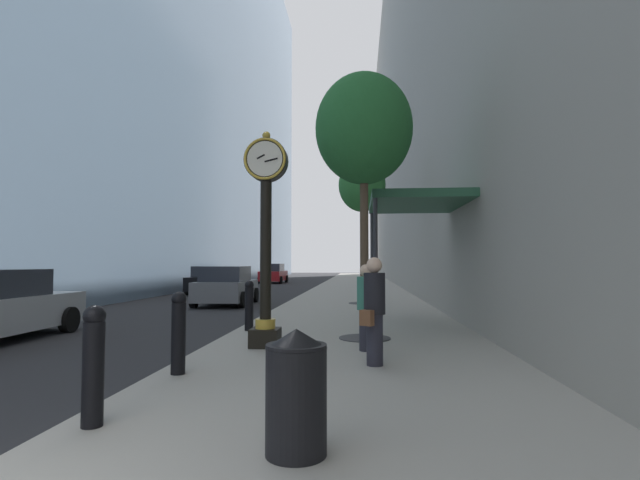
{
  "coord_description": "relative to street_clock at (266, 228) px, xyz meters",
  "views": [
    {
      "loc": [
        3.01,
        -1.96,
        1.75
      ],
      "look_at": [
        0.85,
        23.51,
        2.99
      ],
      "focal_mm": 26.5,
      "sensor_mm": 36.0,
      "label": 1
    }
  ],
  "objects": [
    {
      "name": "ground_plane",
      "position": [
        -1.19,
        19.94,
        -2.43
      ],
      "size": [
        110.0,
        110.0,
        0.0
      ],
      "primitive_type": "plane",
      "color": "#262628",
      "rests_on": "ground"
    },
    {
      "name": "sidewalk_right",
      "position": [
        1.66,
        22.94,
        -2.36
      ],
      "size": [
        5.69,
        80.0,
        0.14
      ],
      "primitive_type": "cube",
      "color": "#9E998E",
      "rests_on": "ground"
    },
    {
      "name": "building_block_left",
      "position": [
        -13.21,
        22.94,
        16.88
      ],
      "size": [
        9.0,
        80.0,
        38.63
      ],
      "color": "#758EA8",
      "rests_on": "ground"
    },
    {
      "name": "building_block_right",
      "position": [
        9.0,
        22.94,
        13.25
      ],
      "size": [
        9.0,
        80.0,
        31.36
      ],
      "color": "gray",
      "rests_on": "ground"
    },
    {
      "name": "street_clock",
      "position": [
        0.0,
        0.0,
        0.0
      ],
      "size": [
        0.84,
        0.55,
        4.19
      ],
      "color": "black",
      "rests_on": "sidewalk_right"
    },
    {
      "name": "bollard_nearest",
      "position": [
        -0.82,
        -4.5,
        -1.67
      ],
      "size": [
        0.22,
        0.22,
        1.19
      ],
      "color": "black",
      "rests_on": "sidewalk_right"
    },
    {
      "name": "bollard_second",
      "position": [
        -0.82,
        -2.29,
        -1.67
      ],
      "size": [
        0.22,
        0.22,
        1.19
      ],
      "color": "black",
      "rests_on": "sidewalk_right"
    },
    {
      "name": "bollard_fourth",
      "position": [
        -0.82,
        2.11,
        -1.67
      ],
      "size": [
        0.22,
        0.22,
        1.19
      ],
      "color": "black",
      "rests_on": "sidewalk_right"
    },
    {
      "name": "bollard_fifth",
      "position": [
        -0.82,
        4.31,
        -1.67
      ],
      "size": [
        0.22,
        0.22,
        1.19
      ],
      "color": "black",
      "rests_on": "sidewalk_right"
    },
    {
      "name": "street_tree_near",
      "position": [
        1.92,
        1.16,
        2.2
      ],
      "size": [
        2.11,
        2.11,
        5.74
      ],
      "color": "#333335",
      "rests_on": "sidewalk_right"
    },
    {
      "name": "street_tree_mid_near",
      "position": [
        1.92,
        9.89,
        2.39
      ],
      "size": [
        1.89,
        1.89,
        5.83
      ],
      "color": "#333335",
      "rests_on": "sidewalk_right"
    },
    {
      "name": "trash_bin",
      "position": [
        1.28,
        -5.0,
        -1.75
      ],
      "size": [
        0.53,
        0.53,
        1.05
      ],
      "color": "black",
      "rests_on": "sidewalk_right"
    },
    {
      "name": "pedestrian_walking",
      "position": [
        2.04,
        -1.49,
        -1.4
      ],
      "size": [
        0.48,
        0.52,
        1.7
      ],
      "color": "#23232D",
      "rests_on": "sidewalk_right"
    },
    {
      "name": "pedestrian_by_clock",
      "position": [
        1.93,
        -0.25,
        -1.46
      ],
      "size": [
        0.48,
        0.48,
        1.58
      ],
      "color": "#23232D",
      "rests_on": "sidewalk_right"
    },
    {
      "name": "storefront_awning",
      "position": [
        3.26,
        3.51,
        0.85
      ],
      "size": [
        2.4,
        3.6,
        3.3
      ],
      "color": "#235138",
      "rests_on": "sidewalk_right"
    },
    {
      "name": "car_black_near",
      "position": [
        -6.5,
        17.38,
        -1.67
      ],
      "size": [
        2.21,
        4.47,
        1.56
      ],
      "color": "black",
      "rests_on": "ground"
    },
    {
      "name": "car_grey_far",
      "position": [
        -3.74,
        10.33,
        -1.65
      ],
      "size": [
        2.23,
        4.11,
        1.61
      ],
      "color": "slate",
      "rests_on": "ground"
    },
    {
      "name": "car_red_trailing",
      "position": [
        -5.67,
        31.48,
        -1.62
      ],
      "size": [
        2.08,
        4.23,
        1.68
      ],
      "color": "#AD191E",
      "rests_on": "ground"
    }
  ]
}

